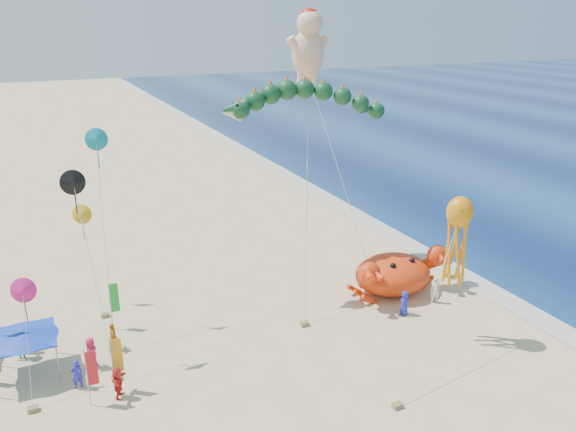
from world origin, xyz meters
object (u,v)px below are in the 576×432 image
object	(u,v)px
cherub_kite	(309,44)
octopus_kite	(457,234)
crab_inflatable	(394,273)
dragon_kite	(306,106)
canopy_blue	(22,335)

from	to	relation	value
cherub_kite	octopus_kite	distance (m)	18.43
cherub_kite	crab_inflatable	bearing A→B (deg)	-77.04
dragon_kite	canopy_blue	distance (m)	21.44
dragon_kite	octopus_kite	distance (m)	12.71
crab_inflatable	octopus_kite	bearing A→B (deg)	-95.04
crab_inflatable	cherub_kite	bearing A→B (deg)	102.96
octopus_kite	dragon_kite	bearing A→B (deg)	113.69
dragon_kite	crab_inflatable	bearing A→B (deg)	-37.55
cherub_kite	canopy_blue	distance (m)	27.01
dragon_kite	octopus_kite	size ratio (longest dim) A/B	1.58
dragon_kite	cherub_kite	xyz separation A→B (m)	(2.91, 5.39, 3.58)
crab_inflatable	cherub_kite	world-z (taller)	cherub_kite
dragon_kite	canopy_blue	size ratio (longest dim) A/B	3.91
crab_inflatable	canopy_blue	xyz separation A→B (m)	(-23.49, 0.30, 1.00)
dragon_kite	cherub_kite	size ratio (longest dim) A/B	0.74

